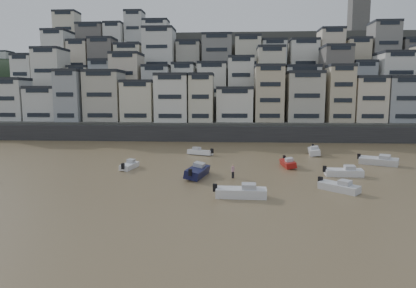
# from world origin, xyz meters

# --- Properties ---
(ground) EXTENTS (400.00, 400.00, 0.00)m
(ground) POSITION_xyz_m (0.00, 0.00, 0.00)
(ground) COLOR olive
(ground) RESTS_ON ground
(harbor_wall) EXTENTS (140.00, 3.00, 3.50)m
(harbor_wall) POSITION_xyz_m (10.00, 65.00, 1.75)
(harbor_wall) COLOR #38383A
(harbor_wall) RESTS_ON ground
(hillside) EXTENTS (141.04, 66.00, 50.00)m
(hillside) POSITION_xyz_m (14.73, 104.84, 13.01)
(hillside) COLOR #4C4C47
(hillside) RESTS_ON ground
(boat_f) EXTENTS (2.11, 4.67, 1.23)m
(boat_f) POSITION_xyz_m (-3.71, 32.45, 0.61)
(boat_f) COLOR white
(boat_f) RESTS_ON ground
(boat_i) EXTENTS (2.71, 6.21, 1.64)m
(boat_i) POSITION_xyz_m (25.36, 47.08, 0.82)
(boat_i) COLOR silver
(boat_i) RESTS_ON ground
(boat_g) EXTENTS (6.14, 4.50, 1.62)m
(boat_g) POSITION_xyz_m (32.94, 37.76, 0.81)
(boat_g) COLOR silver
(boat_g) RESTS_ON ground
(boat_b) EXTENTS (4.59, 4.55, 1.33)m
(boat_b) POSITION_xyz_m (22.62, 21.65, 0.66)
(boat_b) COLOR silver
(boat_b) RESTS_ON ground
(boat_d) EXTENTS (5.26, 1.86, 1.42)m
(boat_d) POSITION_xyz_m (25.44, 29.54, 0.71)
(boat_d) COLOR white
(boat_d) RESTS_ON ground
(boat_h) EXTENTS (5.19, 3.40, 1.35)m
(boat_h) POSITION_xyz_m (5.29, 45.46, 0.67)
(boat_h) COLOR white
(boat_h) RESTS_ON ground
(boat_e) EXTENTS (2.09, 5.09, 1.35)m
(boat_e) POSITION_xyz_m (19.11, 35.43, 0.68)
(boat_e) COLOR maroon
(boat_e) RESTS_ON ground
(boat_c) EXTENTS (3.26, 6.57, 1.71)m
(boat_c) POSITION_xyz_m (6.48, 27.96, 0.86)
(boat_c) COLOR #13163E
(boat_c) RESTS_ON ground
(boat_a) EXTENTS (5.75, 2.06, 1.55)m
(boat_a) POSITION_xyz_m (11.89, 18.51, 0.78)
(boat_a) COLOR silver
(boat_a) RESTS_ON ground
(person_pink) EXTENTS (0.44, 0.44, 1.74)m
(person_pink) POSITION_xyz_m (11.05, 27.50, 0.87)
(person_pink) COLOR #B88291
(person_pink) RESTS_ON ground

